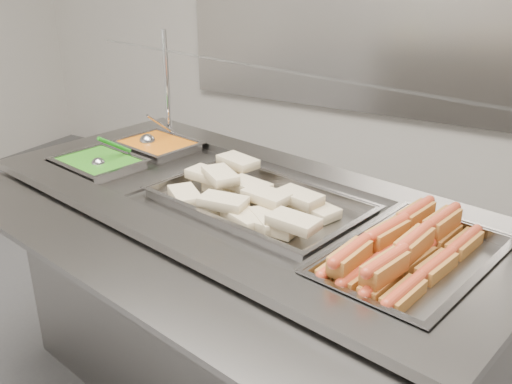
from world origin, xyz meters
The scene contains 12 objects.
back_panel centered at (0.00, 2.45, 1.20)m, with size 3.00×0.04×1.20m, color #A5A09B.
steam_counter centered at (0.07, 0.49, 0.42)m, with size 1.87×1.11×0.84m.
tray_rail centered at (-0.02, 0.03, 0.79)m, with size 1.69×0.66×0.05m.
sneeze_guard centered at (0.11, 0.69, 1.17)m, with size 1.56×0.58×0.41m.
pan_hotdogs centered at (0.64, 0.38, 0.80)m, with size 0.41×0.56×0.09m.
pan_wraps centered at (0.13, 0.48, 0.81)m, with size 0.69×0.49×0.07m.
pan_beans centered at (-0.49, 0.75, 0.80)m, with size 0.32×0.27×0.09m.
pan_peas centered at (-0.54, 0.48, 0.80)m, with size 0.32×0.27×0.09m.
hotdogs_in_buns centered at (0.61, 0.38, 0.84)m, with size 0.31×0.51×0.11m.
tortilla_wraps centered at (0.11, 0.47, 0.85)m, with size 0.56×0.38×0.09m.
ladle centered at (-0.53, 0.74, 0.84)m, with size 0.07×0.17×0.14m.
serving_spoon centered at (-0.52, 0.47, 0.84)m, with size 0.06×0.17×0.13m.
Camera 1 is at (0.93, -0.90, 1.54)m, focal length 40.00 mm.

